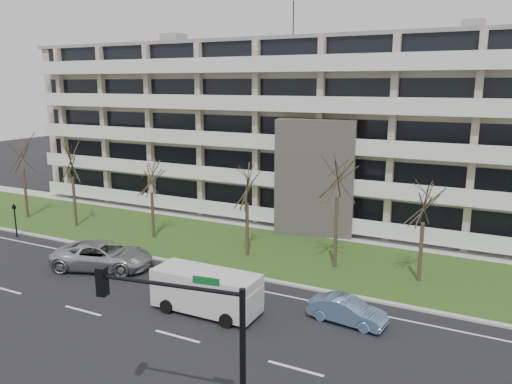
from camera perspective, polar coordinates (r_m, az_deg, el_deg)
The scene contains 17 objects.
ground at distance 24.68m, azimuth -8.99°, elevation -15.99°, with size 160.00×160.00×0.00m, color black.
grass_verge at distance 35.10m, azimuth 3.53°, elevation -7.02°, with size 90.00×10.00×0.06m, color #2C4D19.
curb at distance 30.85m, azimuth -0.20°, elevation -9.73°, with size 90.00×0.35×0.12m, color #B2B2AD.
sidewalk at distance 39.97m, azimuth 6.67°, elevation -4.63°, with size 90.00×2.00×0.08m, color #B2B2AD.
lane_edge_line at distance 29.64m, azimuth -1.53°, elevation -10.80°, with size 90.00×0.12×0.01m, color white.
apartment_building at distance 44.90m, azimuth 9.93°, elevation 7.00°, with size 60.50×15.10×18.75m.
silver_pickup at distance 33.55m, azimuth -17.13°, elevation -6.97°, with size 2.89×6.27×1.74m, color #ABADB2.
blue_sedan at distance 25.76m, azimuth 10.37°, elevation -13.18°, with size 1.35×3.88×1.28m, color #7B9FD5.
white_van at distance 26.27m, azimuth -5.56°, elevation -10.89°, with size 5.68×2.38×2.19m.
traffic_signal at distance 16.27m, azimuth -7.39°, elevation -16.32°, with size 5.13×1.09×5.99m.
pedestrian_signal at distance 42.48m, azimuth -25.84°, elevation -2.49°, with size 0.28×0.24×2.65m.
tree_0 at distance 47.55m, azimuth -25.26°, elevation 4.42°, with size 3.90×3.90×7.80m.
tree_1 at distance 42.98m, azimuth -20.39°, elevation 3.72°, with size 3.72×3.72×7.43m.
tree_2 at distance 38.11m, azimuth -11.92°, elevation 1.97°, with size 3.20×3.20×6.40m.
tree_3 at distance 33.37m, azimuth -1.04°, elevation 1.04°, with size 3.29×3.29×6.58m.
tree_4 at distance 31.25m, azimuth 9.37°, elevation 2.72°, with size 4.19×4.19×8.38m.
tree_5 at distance 30.47m, azimuth 18.71°, elevation -0.78°, with size 3.27×3.27×6.54m.
Camera 1 is at (12.97, -17.48, 11.65)m, focal length 35.00 mm.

